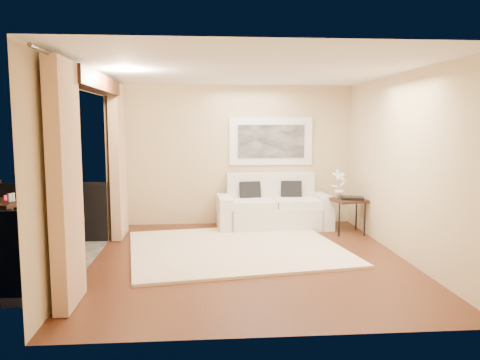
{
  "coord_description": "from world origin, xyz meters",
  "views": [
    {
      "loc": [
        -0.65,
        -6.58,
        1.97
      ],
      "look_at": [
        -0.06,
        0.95,
        1.05
      ],
      "focal_mm": 35.0,
      "sensor_mm": 36.0,
      "label": 1
    }
  ],
  "objects": [
    {
      "name": "tray",
      "position": [
        1.99,
        1.43,
        0.65
      ],
      "size": [
        0.44,
        0.38,
        0.05
      ],
      "primitive_type": "cube",
      "rotation": [
        0.0,
        0.0,
        -0.29
      ],
      "color": "black",
      "rests_on": "side_table"
    },
    {
      "name": "curtains",
      "position": [
        -2.11,
        0.0,
        1.34
      ],
      "size": [
        0.16,
        4.8,
        2.64
      ],
      "color": "#D5AA83",
      "rests_on": "ground"
    },
    {
      "name": "glass_b",
      "position": [
        -3.46,
        0.45,
        0.89
      ],
      "size": [
        0.06,
        0.06,
        0.12
      ],
      "primitive_type": "cylinder",
      "color": "white",
      "rests_on": "bistro_table"
    },
    {
      "name": "glass_a",
      "position": [
        -3.49,
        0.4,
        0.89
      ],
      "size": [
        0.06,
        0.06,
        0.12
      ],
      "primitive_type": "cylinder",
      "color": "silver",
      "rests_on": "bistro_table"
    },
    {
      "name": "candle",
      "position": [
        -3.6,
        0.57,
        0.86
      ],
      "size": [
        0.06,
        0.06,
        0.07
      ],
      "primitive_type": "cylinder",
      "color": "red",
      "rests_on": "bistro_table"
    },
    {
      "name": "artwork",
      "position": [
        0.66,
        2.46,
        1.62
      ],
      "size": [
        1.62,
        0.07,
        0.92
      ],
      "color": "white",
      "rests_on": "room_shell"
    },
    {
      "name": "room_shell",
      "position": [
        -2.13,
        0.0,
        2.52
      ],
      "size": [
        5.0,
        6.4,
        5.0
      ],
      "color": "white",
      "rests_on": "ground"
    },
    {
      "name": "orchid",
      "position": [
        1.78,
        1.6,
        0.89
      ],
      "size": [
        0.32,
        0.27,
        0.52
      ],
      "primitive_type": "imported",
      "rotation": [
        0.0,
        0.0,
        0.33
      ],
      "color": "white",
      "rests_on": "side_table"
    },
    {
      "name": "floor",
      "position": [
        0.0,
        0.0,
        0.0
      ],
      "size": [
        5.0,
        5.0,
        0.0
      ],
      "primitive_type": "plane",
      "color": "#582D1A",
      "rests_on": "ground"
    },
    {
      "name": "sofa",
      "position": [
        0.66,
        2.1,
        0.36
      ],
      "size": [
        2.15,
        1.01,
        1.01
      ],
      "rotation": [
        0.0,
        0.0,
        0.05
      ],
      "color": "white",
      "rests_on": "floor"
    },
    {
      "name": "bistro_table",
      "position": [
        -3.65,
        0.46,
        0.75
      ],
      "size": [
        0.84,
        0.84,
        0.83
      ],
      "rotation": [
        0.0,
        0.0,
        -0.21
      ],
      "color": "black",
      "rests_on": "balcony"
    },
    {
      "name": "balcony",
      "position": [
        -3.31,
        0.0,
        0.18
      ],
      "size": [
        1.81,
        2.6,
        1.17
      ],
      "color": "#605B56",
      "rests_on": "ground"
    },
    {
      "name": "balcony_chair_near",
      "position": [
        -2.7,
        -0.76,
        0.5
      ],
      "size": [
        0.47,
        0.48,
        0.87
      ],
      "rotation": [
        0.0,
        0.0,
        -0.32
      ],
      "color": "black",
      "rests_on": "balcony"
    },
    {
      "name": "rug",
      "position": [
        -0.16,
        0.56,
        0.02
      ],
      "size": [
        3.62,
        3.27,
        0.04
      ],
      "primitive_type": "cube",
      "rotation": [
        0.0,
        0.0,
        0.16
      ],
      "color": "#FFE8CD",
      "rests_on": "floor"
    },
    {
      "name": "balcony_chair_far",
      "position": [
        -2.74,
        0.39,
        0.63
      ],
      "size": [
        0.47,
        0.47,
        1.07
      ],
      "rotation": [
        0.0,
        0.0,
        3.15
      ],
      "color": "black",
      "rests_on": "balcony"
    },
    {
      "name": "side_table",
      "position": [
        1.93,
        1.49,
        0.57
      ],
      "size": [
        0.68,
        0.68,
        0.62
      ],
      "rotation": [
        0.0,
        0.0,
        0.22
      ],
      "color": "black",
      "rests_on": "floor"
    }
  ]
}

